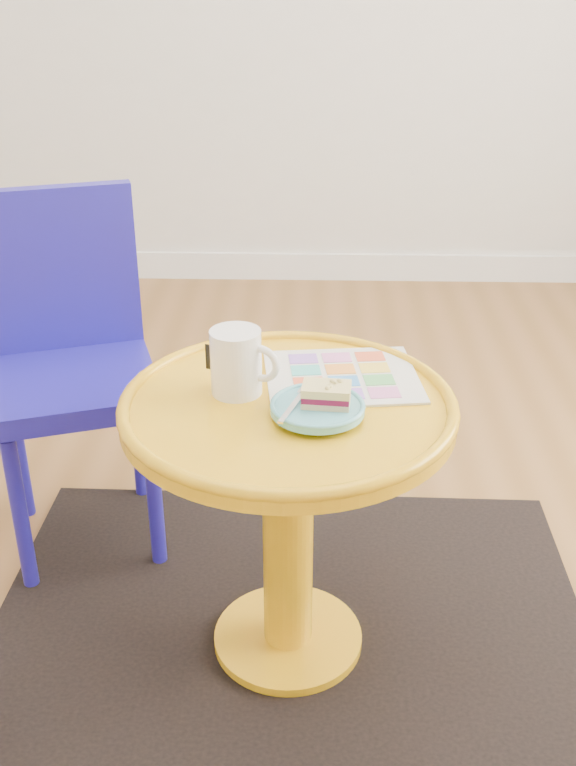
{
  "coord_description": "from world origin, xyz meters",
  "views": [
    {
      "loc": [
        0.25,
        -1.65,
        1.32
      ],
      "look_at": [
        0.21,
        -0.28,
        0.63
      ],
      "focal_mm": 40.0,
      "sensor_mm": 36.0,
      "label": 1
    }
  ],
  "objects_px": {
    "side_table": "(288,478)",
    "chair": "(68,350)",
    "newspaper": "(342,376)",
    "plate": "(318,409)",
    "mug": "(237,360)"
  },
  "relations": [
    {
      "from": "side_table",
      "to": "chair",
      "type": "xyz_separation_m",
      "value": [
        -0.53,
        0.42,
        0.07
      ]
    },
    {
      "from": "newspaper",
      "to": "mug",
      "type": "height_order",
      "value": "mug"
    },
    {
      "from": "newspaper",
      "to": "side_table",
      "type": "bearing_deg",
      "value": -140.58
    },
    {
      "from": "side_table",
      "to": "plate",
      "type": "bearing_deg",
      "value": -44.44
    },
    {
      "from": "mug",
      "to": "plate",
      "type": "height_order",
      "value": "mug"
    },
    {
      "from": "mug",
      "to": "chair",
      "type": "bearing_deg",
      "value": 160.1
    },
    {
      "from": "newspaper",
      "to": "plate",
      "type": "distance_m",
      "value": 0.16
    },
    {
      "from": "side_table",
      "to": "chair",
      "type": "height_order",
      "value": "chair"
    },
    {
      "from": "chair",
      "to": "mug",
      "type": "relative_size",
      "value": 6.46
    },
    {
      "from": "side_table",
      "to": "newspaper",
      "type": "relative_size",
      "value": 2.12
    },
    {
      "from": "chair",
      "to": "newspaper",
      "type": "distance_m",
      "value": 0.71
    },
    {
      "from": "chair",
      "to": "plate",
      "type": "xyz_separation_m",
      "value": [
        0.58,
        -0.47,
        0.11
      ]
    },
    {
      "from": "side_table",
      "to": "newspaper",
      "type": "bearing_deg",
      "value": 45.79
    },
    {
      "from": "chair",
      "to": "side_table",
      "type": "bearing_deg",
      "value": -56.83
    },
    {
      "from": "chair",
      "to": "plate",
      "type": "height_order",
      "value": "chair"
    }
  ]
}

